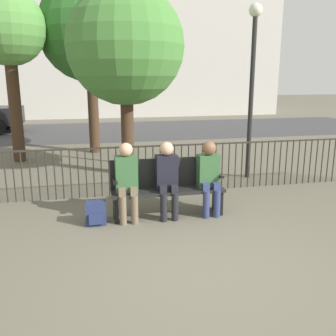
# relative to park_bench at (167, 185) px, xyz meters

# --- Properties ---
(ground_plane) EXTENTS (80.00, 80.00, 0.00)m
(ground_plane) POSITION_rel_park_bench_xyz_m (0.00, -1.89, -0.50)
(ground_plane) COLOR #605B4C
(park_bench) EXTENTS (1.81, 0.45, 0.92)m
(park_bench) POSITION_rel_park_bench_xyz_m (0.00, 0.00, 0.00)
(park_bench) COLOR black
(park_bench) RESTS_ON ground
(seated_person_0) EXTENTS (0.34, 0.39, 1.23)m
(seated_person_0) POSITION_rel_park_bench_xyz_m (-0.66, -0.13, 0.19)
(seated_person_0) COLOR brown
(seated_person_0) RESTS_ON ground
(seated_person_1) EXTENTS (0.34, 0.39, 1.22)m
(seated_person_1) POSITION_rel_park_bench_xyz_m (-0.03, -0.13, 0.19)
(seated_person_1) COLOR black
(seated_person_1) RESTS_ON ground
(seated_person_2) EXTENTS (0.34, 0.39, 1.21)m
(seated_person_2) POSITION_rel_park_bench_xyz_m (0.66, -0.13, 0.19)
(seated_person_2) COLOR navy
(seated_person_2) RESTS_ON ground
(backpack) EXTENTS (0.31, 0.25, 0.35)m
(backpack) POSITION_rel_park_bench_xyz_m (-1.16, -0.20, -0.32)
(backpack) COLOR navy
(backpack) RESTS_ON ground
(fence_railing) EXTENTS (9.01, 0.03, 0.95)m
(fence_railing) POSITION_rel_park_bench_xyz_m (-0.02, 1.17, 0.06)
(fence_railing) COLOR #2D2823
(fence_railing) RESTS_ON ground
(tree_0) EXTENTS (1.87, 1.87, 4.34)m
(tree_0) POSITION_rel_park_bench_xyz_m (-3.02, 4.75, 2.82)
(tree_0) COLOR #422D1E
(tree_0) RESTS_ON ground
(tree_1) EXTENTS (2.86, 2.86, 4.90)m
(tree_1) POSITION_rel_park_bench_xyz_m (-1.01, 5.59, 2.95)
(tree_1) COLOR #422D1E
(tree_1) RESTS_ON ground
(tree_2) EXTENTS (2.56, 2.56, 4.14)m
(tree_2) POSITION_rel_park_bench_xyz_m (-0.32, 2.77, 2.35)
(tree_2) COLOR #422D1E
(tree_2) RESTS_ON ground
(lamp_post) EXTENTS (0.28, 0.28, 3.67)m
(lamp_post) POSITION_rel_park_bench_xyz_m (2.27, 1.91, 1.93)
(lamp_post) COLOR black
(lamp_post) RESTS_ON ground
(street_surface) EXTENTS (24.00, 6.00, 0.01)m
(street_surface) POSITION_rel_park_bench_xyz_m (0.00, 10.11, -0.49)
(street_surface) COLOR #3D3D3F
(street_surface) RESTS_ON ground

